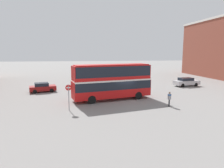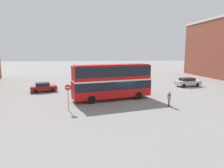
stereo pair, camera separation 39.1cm
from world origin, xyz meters
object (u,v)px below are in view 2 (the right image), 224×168
object	(u,v)px
parked_car_kerb_near	(43,87)
parked_car_kerb_far	(188,82)
double_decker_bus	(112,80)
no_entry_sign	(68,93)
pedestrian_foreground	(169,98)

from	to	relation	value
parked_car_kerb_near	parked_car_kerb_far	size ratio (longest dim) A/B	0.87
double_decker_bus	no_entry_sign	bearing A→B (deg)	-154.31
double_decker_bus	parked_car_kerb_near	distance (m)	12.14
double_decker_bus	parked_car_kerb_far	distance (m)	17.31
double_decker_bus	parked_car_kerb_far	world-z (taller)	double_decker_bus
pedestrian_foreground	double_decker_bus	bearing A→B (deg)	-10.05
parked_car_kerb_near	no_entry_sign	bearing A→B (deg)	-80.96
double_decker_bus	parked_car_kerb_near	size ratio (longest dim) A/B	2.46
double_decker_bus	parked_car_kerb_near	bearing A→B (deg)	132.87
parked_car_kerb_near	no_entry_sign	xyz separation A→B (m)	(4.59, -10.96, 1.13)
pedestrian_foreground	parked_car_kerb_near	xyz separation A→B (m)	(-15.79, 11.08, -0.30)
pedestrian_foreground	parked_car_kerb_near	distance (m)	19.29
pedestrian_foreground	parked_car_kerb_far	bearing A→B (deg)	-100.43
double_decker_bus	parked_car_kerb_near	xyz separation A→B (m)	(-9.87, 6.81, -1.90)
parked_car_kerb_near	no_entry_sign	size ratio (longest dim) A/B	1.53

